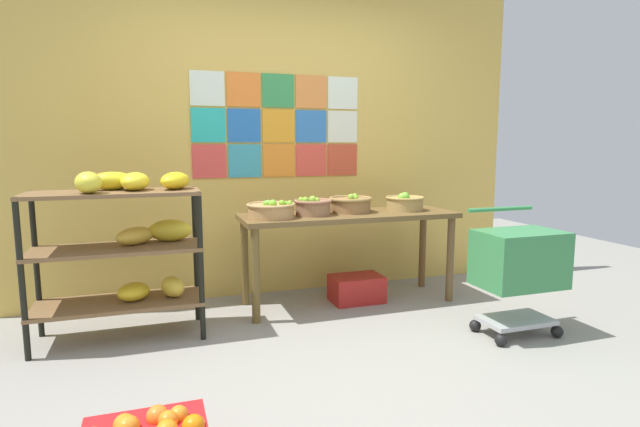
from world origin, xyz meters
name	(u,v)px	position (x,y,z in m)	size (l,w,h in m)	color
ground	(353,373)	(0.00, 0.00, 0.00)	(9.34, 9.34, 0.00)	gray
back_wall_with_art	(278,133)	(0.00, 1.70, 1.38)	(4.42, 0.07, 2.76)	#DCB350
banana_shelf_unit	(130,234)	(-1.18, 0.99, 0.69)	(1.06, 0.45, 1.12)	black
display_table	(349,225)	(0.45, 1.19, 0.64)	(1.73, 0.56, 0.74)	brown
fruit_basket_left	(405,202)	(0.96, 1.21, 0.80)	(0.32, 0.32, 0.15)	#A98C4E
fruit_basket_back_right	(313,206)	(0.14, 1.19, 0.80)	(0.30, 0.30, 0.15)	#926947
fruit_basket_right	(351,204)	(0.49, 1.25, 0.81)	(0.35, 0.35, 0.15)	olive
fruit_basket_back_left	(271,210)	(-0.20, 1.14, 0.80)	(0.36, 0.36, 0.14)	tan
produce_crate_under_table	(357,289)	(0.52, 1.19, 0.11)	(0.42, 0.28, 0.22)	#B0211D
shopping_cart	(519,263)	(1.27, 0.19, 0.49)	(0.55, 0.41, 0.85)	black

